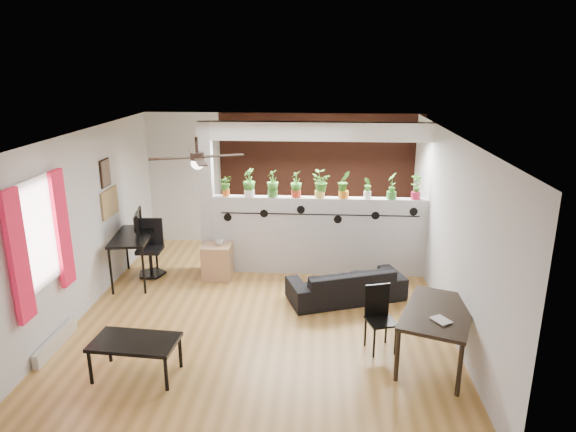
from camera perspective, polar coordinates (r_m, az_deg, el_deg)
The scene contains 30 objects.
room_shell at distance 7.22m, azimuth -2.90°, elevation -1.24°, with size 6.30×7.10×2.90m.
partition_wall at distance 8.79m, azimuth 3.46°, elevation -2.19°, with size 3.60×0.18×1.35m, color #BCBCC1.
ceiling_header at distance 8.38m, azimuth 3.68°, elevation 9.36°, with size 3.60×0.18×0.30m, color white.
pier_column at distance 8.82m, azimuth -8.98°, elevation 1.94°, with size 0.22×0.20×2.60m, color #BCBCC1.
brick_panel at distance 10.04m, azimuth 3.58°, elevation 3.93°, with size 3.90×0.05×2.60m, color brown.
vine_decal at distance 8.58m, azimuth 3.50°, elevation 0.16°, with size 3.31×0.01×0.30m.
window_assembly at distance 6.85m, azimuth -25.93°, elevation -2.13°, with size 0.09×1.30×1.55m.
baseboard_heater at distance 7.39m, azimuth -24.39°, elevation -12.61°, with size 0.08×1.00×0.18m, color beige.
corkboard at distance 8.75m, azimuth -19.18°, elevation 1.41°, with size 0.03×0.60×0.45m, color olive.
framed_art at distance 8.59m, azimuth -19.64°, elevation 4.53°, with size 0.03×0.34×0.44m.
ceiling_fan at distance 6.82m, azimuth -10.05°, elevation 6.26°, with size 1.19×1.19×0.43m.
potted_plant_0 at distance 8.70m, azimuth -6.92°, elevation 3.46°, with size 0.19×0.16×0.36m.
potted_plant_1 at distance 8.62m, azimuth -4.35°, elevation 3.81°, with size 0.29×0.31×0.48m.
potted_plant_2 at distance 8.57m, azimuth -1.73°, elevation 3.74°, with size 0.23×0.27×0.46m.
potted_plant_3 at distance 8.55m, azimuth 0.92°, elevation 3.64°, with size 0.23×0.26×0.45m.
potted_plant_4 at distance 8.54m, azimuth 3.57°, elevation 3.62°, with size 0.29×0.26×0.45m.
potted_plant_5 at distance 8.55m, azimuth 6.22°, elevation 3.60°, with size 0.30×0.27×0.46m.
potted_plant_6 at distance 8.58m, azimuth 8.85°, elevation 3.20°, with size 0.15×0.18×0.36m.
potted_plant_7 at distance 8.62m, azimuth 11.48°, elevation 3.40°, with size 0.21×0.25×0.44m.
potted_plant_8 at distance 8.68m, azimuth 14.06°, elevation 3.28°, with size 0.24×0.20×0.43m.
sofa at distance 8.01m, azimuth 6.49°, elevation -7.54°, with size 1.68×0.66×0.49m, color black.
cube_shelf at distance 8.78m, azimuth -7.85°, elevation -5.02°, with size 0.48×0.43×0.59m, color #AB7F5A.
cup at distance 8.64m, azimuth -7.62°, elevation -2.89°, with size 0.14×0.14×0.11m, color gray.
computer_desk at distance 8.80m, azimuth -16.85°, elevation -2.51°, with size 0.72×1.18×0.81m.
monitor at distance 8.88m, azimuth -16.62°, elevation -1.11°, with size 0.06×0.36×0.20m, color black.
office_chair at distance 9.08m, azimuth -14.98°, elevation -3.83°, with size 0.50×0.50×0.96m.
dining_table at distance 6.50m, azimuth 16.35°, elevation -10.64°, with size 1.16×1.44×0.69m.
book at distance 6.18m, azimuth 16.08°, elevation -11.24°, with size 0.16×0.22×0.02m, color gray.
folding_chair at distance 6.69m, azimuth 10.07°, elevation -10.43°, with size 0.43×0.43×0.84m.
coffee_table at distance 6.34m, azimuth -16.65°, elevation -13.49°, with size 1.02×0.61×0.46m.
Camera 1 is at (0.81, -6.81, 3.53)m, focal length 32.00 mm.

